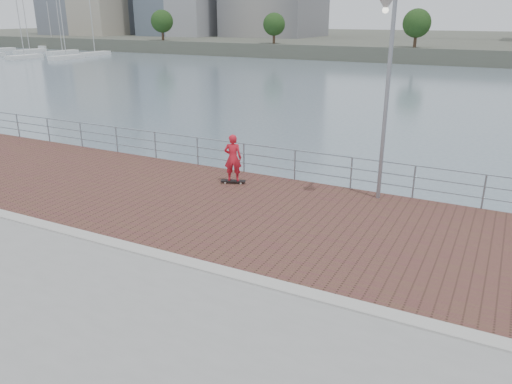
% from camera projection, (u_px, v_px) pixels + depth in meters
% --- Properties ---
extents(water, '(400.00, 400.00, 0.00)m').
position_uv_depth(water, '(219.00, 343.00, 12.18)').
color(water, slate).
rests_on(water, ground).
extents(brick_lane, '(40.00, 6.80, 0.02)m').
position_uv_depth(brick_lane, '(281.00, 217.00, 14.52)').
color(brick_lane, brown).
rests_on(brick_lane, seawall).
extents(curb, '(40.00, 0.40, 0.06)m').
position_uv_depth(curb, '(216.00, 270.00, 11.50)').
color(curb, '#B7B5AD').
rests_on(curb, seawall).
extents(far_shore, '(320.00, 95.00, 2.50)m').
position_uv_depth(far_shore, '(497.00, 43.00, 114.27)').
color(far_shore, '#4C5142').
rests_on(far_shore, ground).
extents(guardrail, '(39.06, 0.06, 1.13)m').
position_uv_depth(guardrail, '(323.00, 165.00, 17.13)').
color(guardrail, '#8C9EA8').
rests_on(guardrail, brick_lane).
extents(street_lamp, '(0.46, 1.35, 6.36)m').
position_uv_depth(street_lamp, '(387.00, 54.00, 14.13)').
color(street_lamp, gray).
rests_on(street_lamp, brick_lane).
extents(skateboard, '(0.88, 0.52, 0.10)m').
position_uv_depth(skateboard, '(233.00, 181.00, 17.39)').
color(skateboard, black).
rests_on(skateboard, brick_lane).
extents(skateboarder, '(0.71, 0.59, 1.65)m').
position_uv_depth(skateboarder, '(233.00, 158.00, 17.11)').
color(skateboarder, red).
rests_on(skateboarder, skateboard).
extents(shoreline_trees, '(109.53, 4.63, 6.17)m').
position_uv_depth(shoreline_trees, '(435.00, 24.00, 77.69)').
color(shoreline_trees, '#473323').
rests_on(shoreline_trees, far_shore).
extents(marina, '(31.11, 31.71, 10.29)m').
position_uv_depth(marina, '(29.00, 52.00, 98.90)').
color(marina, white).
rests_on(marina, water).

